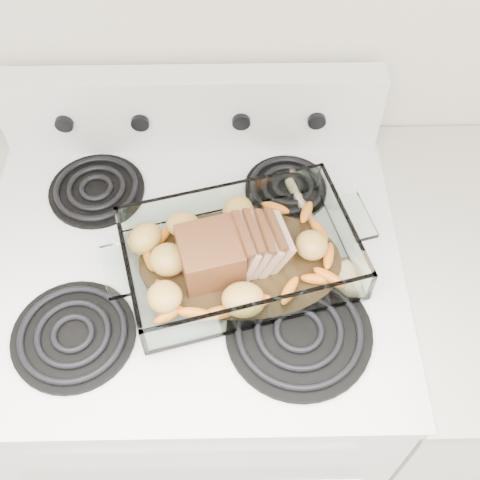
{
  "coord_description": "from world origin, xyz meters",
  "views": [
    {
      "loc": [
        0.08,
        1.03,
        1.86
      ],
      "look_at": [
        0.09,
        1.65,
        0.99
      ],
      "focal_mm": 45.0,
      "sensor_mm": 36.0,
      "label": 1
    }
  ],
  "objects_px": {
    "baking_dish": "(240,258)",
    "pork_roast": "(224,249)",
    "counter_right": "(469,358)",
    "electric_range": "(202,359)"
  },
  "relations": [
    {
      "from": "baking_dish",
      "to": "pork_roast",
      "type": "bearing_deg",
      "value": 165.36
    },
    {
      "from": "electric_range",
      "to": "pork_roast",
      "type": "bearing_deg",
      "value": -21.19
    },
    {
      "from": "electric_range",
      "to": "counter_right",
      "type": "height_order",
      "value": "electric_range"
    },
    {
      "from": "counter_right",
      "to": "baking_dish",
      "type": "distance_m",
      "value": 0.76
    },
    {
      "from": "counter_right",
      "to": "electric_range",
      "type": "bearing_deg",
      "value": 179.9
    },
    {
      "from": "electric_range",
      "to": "pork_roast",
      "type": "height_order",
      "value": "electric_range"
    },
    {
      "from": "counter_right",
      "to": "pork_roast",
      "type": "xyz_separation_m",
      "value": [
        -0.6,
        -0.02,
        0.53
      ]
    },
    {
      "from": "electric_range",
      "to": "counter_right",
      "type": "relative_size",
      "value": 1.2
    },
    {
      "from": "baking_dish",
      "to": "pork_roast",
      "type": "height_order",
      "value": "pork_roast"
    },
    {
      "from": "pork_roast",
      "to": "counter_right",
      "type": "bearing_deg",
      "value": 4.49
    }
  ]
}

